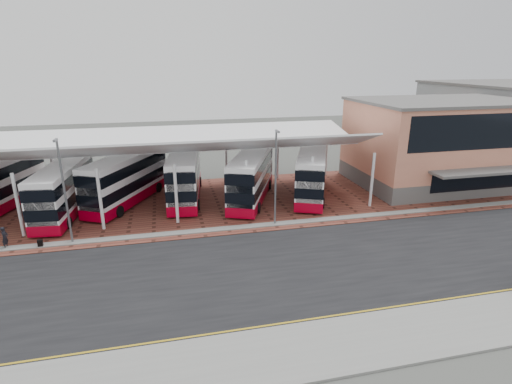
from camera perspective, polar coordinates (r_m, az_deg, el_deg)
ground at (r=28.03m, az=2.24°, el=-9.94°), size 140.00×140.00×0.00m
road at (r=27.19m, az=2.80°, el=-10.89°), size 120.00×14.00×0.02m
forecourt at (r=40.04m, az=0.12°, el=-0.97°), size 72.00×16.00×0.06m
sidewalk at (r=20.91m, az=9.19°, el=-21.13°), size 120.00×4.00×0.14m
north_kerb at (r=33.43m, az=-0.56°, el=-4.93°), size 120.00×0.80×0.14m
yellow_line_near at (r=22.39m, az=7.18°, el=-18.12°), size 120.00×0.12×0.01m
yellow_line_far at (r=22.62m, az=6.91°, el=-17.69°), size 120.00×0.12×0.01m
canopy at (r=38.46m, az=-11.97°, el=6.74°), size 37.00×11.63×7.07m
terminal at (r=48.72m, az=24.83°, el=6.48°), size 18.40×14.40×9.25m
lamp_west at (r=32.20m, az=-25.73°, el=0.40°), size 0.16×0.90×8.07m
lamp_east at (r=32.52m, az=2.83°, el=2.41°), size 0.16×0.90×8.07m
bus_1 at (r=39.22m, az=-25.77°, el=0.20°), size 3.63×11.08×4.48m
bus_2 at (r=40.21m, az=-18.00°, el=1.72°), size 7.56×11.28×4.68m
bus_3 at (r=40.14m, az=-10.12°, el=2.37°), size 4.03×11.77×4.75m
bus_4 at (r=39.05m, az=-0.65°, el=2.14°), size 6.79×11.42×4.66m
bus_5 at (r=40.66m, az=7.91°, el=2.60°), size 6.70×11.37×4.63m
pedestrian at (r=34.75m, az=-32.24°, el=-5.51°), size 0.47×0.66×1.68m
suitcase at (r=33.83m, az=-28.45°, el=-6.48°), size 0.34×0.24×0.58m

